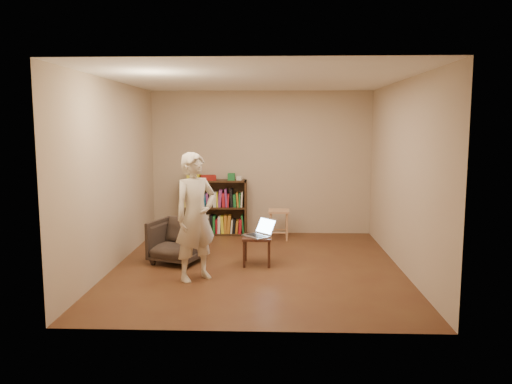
{
  "coord_description": "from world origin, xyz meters",
  "views": [
    {
      "loc": [
        0.24,
        -6.85,
        1.98
      ],
      "look_at": [
        -0.03,
        0.35,
        1.02
      ],
      "focal_mm": 35.0,
      "sensor_mm": 36.0,
      "label": 1
    }
  ],
  "objects_px": {
    "laptop": "(260,232)",
    "person": "(196,217)",
    "stool": "(279,216)",
    "armchair": "(178,241)",
    "bookshelf": "(214,210)",
    "side_table": "(257,241)"
  },
  "relations": [
    {
      "from": "laptop",
      "to": "armchair",
      "type": "bearing_deg",
      "value": -133.99
    },
    {
      "from": "armchair",
      "to": "laptop",
      "type": "distance_m",
      "value": 1.21
    },
    {
      "from": "person",
      "to": "side_table",
      "type": "bearing_deg",
      "value": 1.74
    },
    {
      "from": "person",
      "to": "stool",
      "type": "bearing_deg",
      "value": 22.98
    },
    {
      "from": "armchair",
      "to": "side_table",
      "type": "xyz_separation_m",
      "value": [
        1.16,
        -0.07,
        0.02
      ]
    },
    {
      "from": "bookshelf",
      "to": "laptop",
      "type": "bearing_deg",
      "value": -65.44
    },
    {
      "from": "bookshelf",
      "to": "person",
      "type": "height_order",
      "value": "person"
    },
    {
      "from": "bookshelf",
      "to": "laptop",
      "type": "height_order",
      "value": "bookshelf"
    },
    {
      "from": "stool",
      "to": "armchair",
      "type": "xyz_separation_m",
      "value": [
        -1.48,
        -1.54,
        -0.1
      ]
    },
    {
      "from": "bookshelf",
      "to": "stool",
      "type": "relative_size",
      "value": 2.31
    },
    {
      "from": "bookshelf",
      "to": "stool",
      "type": "height_order",
      "value": "bookshelf"
    },
    {
      "from": "person",
      "to": "armchair",
      "type": "bearing_deg",
      "value": 74.25
    },
    {
      "from": "bookshelf",
      "to": "armchair",
      "type": "relative_size",
      "value": 1.72
    },
    {
      "from": "bookshelf",
      "to": "stool",
      "type": "xyz_separation_m",
      "value": [
        1.18,
        -0.38,
        -0.02
      ]
    },
    {
      "from": "side_table",
      "to": "person",
      "type": "xyz_separation_m",
      "value": [
        -0.76,
        -0.73,
        0.48
      ]
    },
    {
      "from": "bookshelf",
      "to": "armchair",
      "type": "height_order",
      "value": "bookshelf"
    },
    {
      "from": "armchair",
      "to": "person",
      "type": "relative_size",
      "value": 0.42
    },
    {
      "from": "person",
      "to": "laptop",
      "type": "bearing_deg",
      "value": 0.97
    },
    {
      "from": "laptop",
      "to": "person",
      "type": "relative_size",
      "value": 0.32
    },
    {
      "from": "stool",
      "to": "bookshelf",
      "type": "bearing_deg",
      "value": 162.41
    },
    {
      "from": "laptop",
      "to": "stool",
      "type": "bearing_deg",
      "value": 128.38
    },
    {
      "from": "armchair",
      "to": "bookshelf",
      "type": "bearing_deg",
      "value": 99.96
    }
  ]
}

